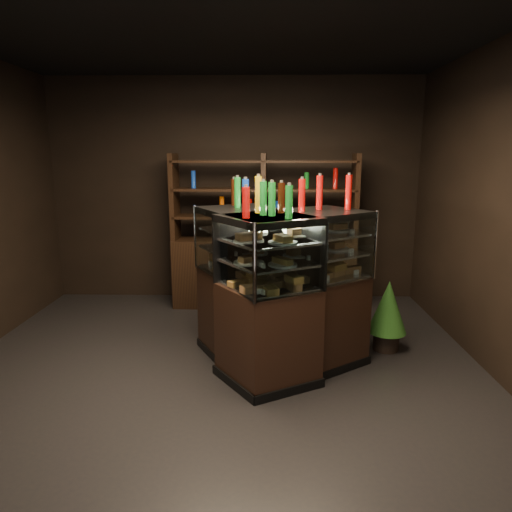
{
  "coord_description": "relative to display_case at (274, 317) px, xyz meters",
  "views": [
    {
      "loc": [
        0.42,
        -3.79,
        1.97
      ],
      "look_at": [
        0.34,
        0.05,
        1.13
      ],
      "focal_mm": 32.0,
      "sensor_mm": 36.0,
      "label": 1
    }
  ],
  "objects": [
    {
      "name": "ground",
      "position": [
        -0.51,
        -0.25,
        -0.5
      ],
      "size": [
        5.0,
        5.0,
        0.0
      ],
      "primitive_type": "plane",
      "color": "black",
      "rests_on": "ground"
    },
    {
      "name": "bottles_top",
      "position": [
        0.0,
        0.0,
        1.13
      ],
      "size": [
        1.15,
        1.04,
        0.3
      ],
      "color": "#0F38B2",
      "rests_on": "display_case"
    },
    {
      "name": "potted_conifer",
      "position": [
        1.17,
        0.41,
        -0.02
      ],
      "size": [
        0.39,
        0.39,
        0.84
      ],
      "rotation": [
        0.0,
        0.0,
        0.42
      ],
      "color": "black",
      "rests_on": "ground"
    },
    {
      "name": "room_shell",
      "position": [
        -0.51,
        -0.25,
        1.44
      ],
      "size": [
        5.02,
        5.02,
        3.01
      ],
      "color": "black",
      "rests_on": "ground"
    },
    {
      "name": "display_case",
      "position": [
        0.0,
        0.0,
        0.0
      ],
      "size": [
        1.75,
        1.53,
        1.49
      ],
      "rotation": [
        0.0,
        0.0,
        -0.23
      ],
      "color": "black",
      "rests_on": "ground"
    },
    {
      "name": "food_display",
      "position": [
        -0.0,
        -0.01,
        0.6
      ],
      "size": [
        1.32,
        1.19,
        0.46
      ],
      "color": "#C58A46",
      "rests_on": "display_case"
    },
    {
      "name": "back_shelving",
      "position": [
        -0.11,
        1.8,
        0.11
      ],
      "size": [
        2.38,
        0.5,
        2.0
      ],
      "rotation": [
        0.0,
        0.0,
        -0.03
      ],
      "color": "black",
      "rests_on": "ground"
    }
  ]
}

